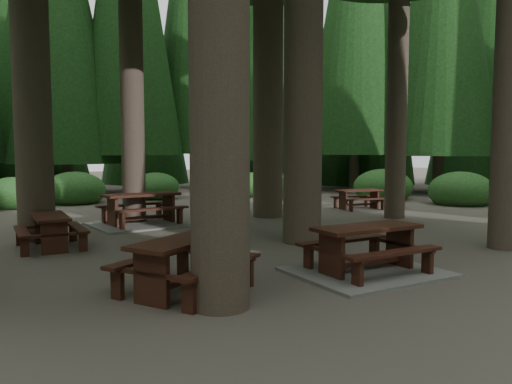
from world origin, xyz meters
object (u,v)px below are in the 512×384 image
picnic_table_b (50,226)px  picnic_table_d (359,196)px  picnic_table_e (185,257)px  picnic_table_a (367,257)px  picnic_table_c (142,214)px

picnic_table_b → picnic_table_d: bearing=-77.3°
picnic_table_b → picnic_table_d: (10.23, 1.99, -0.01)m
picnic_table_e → picnic_table_a: bearing=-39.9°
picnic_table_a → picnic_table_e: 3.04m
picnic_table_b → picnic_table_c: 3.41m
picnic_table_a → picnic_table_c: size_ratio=0.87×
picnic_table_a → picnic_table_e: bearing=171.1°
picnic_table_c → picnic_table_e: bearing=-107.5°
picnic_table_c → picnic_table_d: picnic_table_c is taller
picnic_table_c → picnic_table_d: (7.61, -0.18, 0.14)m
picnic_table_c → picnic_table_d: size_ratio=1.55×
picnic_table_c → picnic_table_b: bearing=-145.3°
picnic_table_c → picnic_table_e: size_ratio=1.19×
picnic_table_c → picnic_table_d: 7.61m
picnic_table_d → picnic_table_c: bearing=-170.8°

